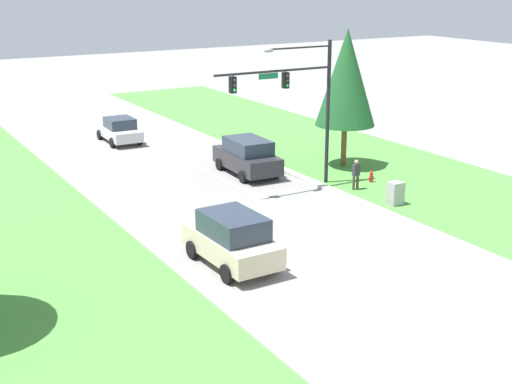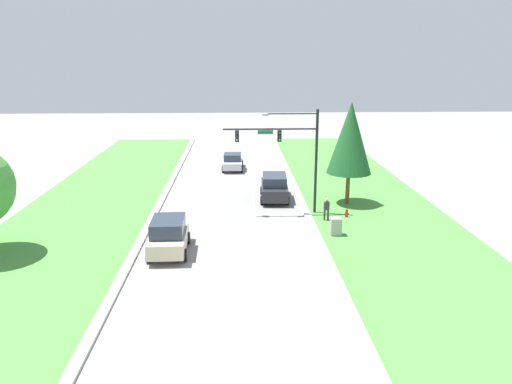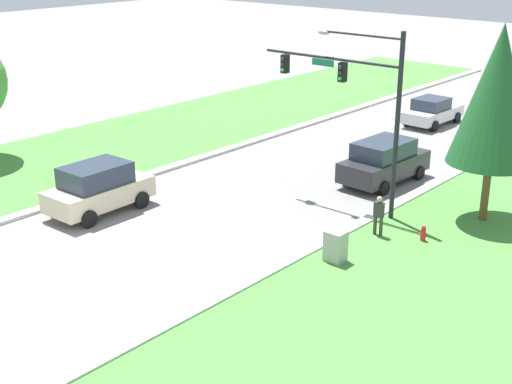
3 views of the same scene
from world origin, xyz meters
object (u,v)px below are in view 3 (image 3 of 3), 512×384
object	(u,v)px
champagne_suv	(98,188)
fire_hydrant	(423,234)
silver_sedan	(432,111)
pedestrian	(379,215)
traffic_signal_mast	(357,92)
utility_cabinet	(335,247)
conifer_near_right_tree	(497,95)
charcoal_suv	(384,161)

from	to	relation	value
champagne_suv	fire_hydrant	xyz separation A→B (m)	(11.99, 6.16, -0.74)
champagne_suv	fire_hydrant	bearing A→B (deg)	25.90
silver_sedan	fire_hydrant	size ratio (longest dim) A/B	6.55
champagne_suv	pedestrian	world-z (taller)	champagne_suv
silver_sedan	champagne_suv	size ratio (longest dim) A/B	1.00
traffic_signal_mast	utility_cabinet	distance (m)	7.14
silver_sedan	conifer_near_right_tree	distance (m)	16.41
charcoal_suv	utility_cabinet	world-z (taller)	charcoal_suv
silver_sedan	pedestrian	size ratio (longest dim) A/B	2.71
silver_sedan	pedestrian	bearing A→B (deg)	-66.92
silver_sedan	conifer_near_right_tree	world-z (taller)	conifer_near_right_tree
silver_sedan	utility_cabinet	size ratio (longest dim) A/B	3.75
silver_sedan	pedestrian	world-z (taller)	silver_sedan
utility_cabinet	fire_hydrant	bearing A→B (deg)	67.60
charcoal_suv	pedestrian	world-z (taller)	charcoal_suv
charcoal_suv	fire_hydrant	world-z (taller)	charcoal_suv
traffic_signal_mast	charcoal_suv	bearing A→B (deg)	101.66
pedestrian	utility_cabinet	bearing A→B (deg)	88.78
silver_sedan	fire_hydrant	world-z (taller)	silver_sedan
utility_cabinet	conifer_near_right_tree	size ratio (longest dim) A/B	0.15
charcoal_suv	fire_hydrant	distance (m)	7.07
champagne_suv	fire_hydrant	world-z (taller)	champagne_suv
conifer_near_right_tree	charcoal_suv	bearing A→B (deg)	165.22
utility_cabinet	charcoal_suv	bearing A→B (deg)	110.93
charcoal_suv	silver_sedan	distance (m)	11.90
charcoal_suv	pedestrian	xyz separation A→B (m)	(3.27, -5.75, -0.12)
champagne_suv	pedestrian	bearing A→B (deg)	26.56
traffic_signal_mast	silver_sedan	xyz separation A→B (m)	(-4.26, 15.23, -4.27)
traffic_signal_mast	pedestrian	bearing A→B (deg)	-37.49
silver_sedan	utility_cabinet	world-z (taller)	silver_sedan
charcoal_suv	fire_hydrant	size ratio (longest dim) A/B	7.09
traffic_signal_mast	champagne_suv	bearing A→B (deg)	-136.98
traffic_signal_mast	pedestrian	xyz separation A→B (m)	(2.47, -1.90, -4.18)
traffic_signal_mast	conifer_near_right_tree	distance (m)	5.43
traffic_signal_mast	charcoal_suv	distance (m)	5.65
conifer_near_right_tree	traffic_signal_mast	bearing A→B (deg)	-154.33
utility_cabinet	fire_hydrant	size ratio (longest dim) A/B	1.75
conifer_near_right_tree	silver_sedan	bearing A→B (deg)	125.38
pedestrian	fire_hydrant	size ratio (longest dim) A/B	2.41
charcoal_suv	conifer_near_right_tree	xyz separation A→B (m)	(5.68, -1.50, 4.22)
traffic_signal_mast	silver_sedan	size ratio (longest dim) A/B	1.68
champagne_suv	conifer_near_right_tree	xyz separation A→B (m)	(12.80, 9.73, 4.19)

